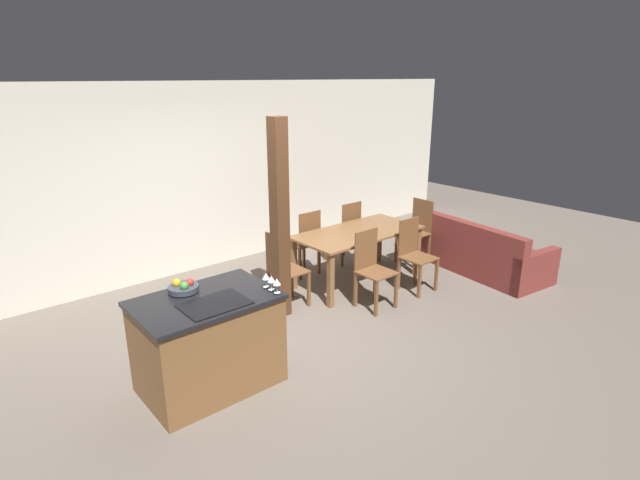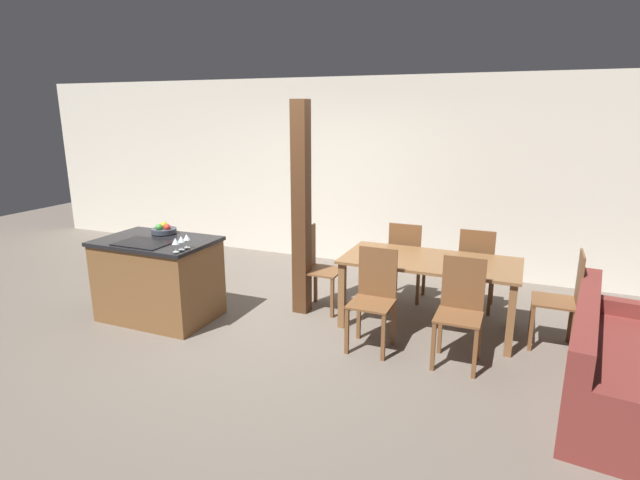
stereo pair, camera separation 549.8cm
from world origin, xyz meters
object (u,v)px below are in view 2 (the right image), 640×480
at_px(dining_table, 430,269).
at_px(dining_chair_foot_end, 563,298).
at_px(dining_chair_near_left, 374,297).
at_px(wine_glass_far, 187,238).
at_px(wine_glass_near, 175,242).
at_px(couch, 623,372).
at_px(dining_chair_head_end, 317,267).
at_px(kitchen_island, 159,279).
at_px(wine_glass_middle, 181,240).
at_px(dining_chair_far_right, 476,268).
at_px(dining_chair_far_left, 406,260).
at_px(dining_chair_near_right, 460,309).
at_px(fruit_bowl, 164,230).
at_px(timber_post, 301,210).

xyz_separation_m(dining_table, dining_chair_foot_end, (1.27, 0.00, -0.13)).
distance_m(dining_table, dining_chair_near_left, 0.79).
relative_size(wine_glass_far, dining_table, 0.08).
height_order(wine_glass_near, couch, wine_glass_near).
xyz_separation_m(wine_glass_far, dining_chair_head_end, (0.97, 1.07, -0.50)).
distance_m(kitchen_island, dining_table, 2.93).
bearing_deg(wine_glass_middle, dining_table, 27.25).
xyz_separation_m(wine_glass_middle, dining_chair_far_right, (2.64, 1.82, -0.50)).
xyz_separation_m(wine_glass_far, dining_table, (2.24, 1.07, -0.36)).
bearing_deg(dining_chair_far_left, dining_chair_near_right, 121.22).
relative_size(wine_glass_far, dining_chair_head_end, 0.14).
bearing_deg(dining_chair_near_left, dining_chair_foot_end, 21.65).
height_order(fruit_bowl, dining_chair_far_right, fruit_bowl).
bearing_deg(fruit_bowl, dining_chair_near_right, -0.11).
relative_size(dining_chair_near_left, dining_chair_near_right, 1.00).
relative_size(wine_glass_near, dining_chair_foot_end, 0.14).
xyz_separation_m(fruit_bowl, dining_chair_near_right, (3.27, -0.01, -0.43)).
bearing_deg(dining_chair_head_end, dining_table, -90.00).
relative_size(dining_table, dining_chair_near_right, 1.85).
relative_size(dining_chair_far_left, dining_chair_head_end, 1.00).
bearing_deg(wine_glass_middle, couch, 4.43).
distance_m(fruit_bowl, dining_chair_near_left, 2.50).
distance_m(dining_chair_far_left, dining_chair_far_right, 0.81).
distance_m(dining_table, dining_chair_foot_end, 1.28).
bearing_deg(wine_glass_near, timber_post, 52.99).
relative_size(couch, timber_post, 0.87).
bearing_deg(wine_glass_middle, dining_chair_near_left, 14.88).
xyz_separation_m(wine_glass_middle, dining_chair_foot_end, (3.51, 1.15, -0.50)).
bearing_deg(couch, timber_post, 83.86).
bearing_deg(wine_glass_far, wine_glass_near, -90.00).
height_order(wine_glass_middle, dining_chair_far_left, wine_glass_middle).
bearing_deg(dining_chair_far_right, wine_glass_middle, 34.53).
xyz_separation_m(dining_table, dining_chair_near_left, (-0.40, -0.66, -0.13)).
xyz_separation_m(dining_table, dining_chair_near_right, (0.40, -0.66, -0.13)).
bearing_deg(kitchen_island, dining_chair_far_right, 26.21).
xyz_separation_m(dining_table, couch, (1.68, -0.85, -0.38)).
distance_m(dining_chair_near_right, dining_chair_far_right, 1.33).
bearing_deg(dining_chair_near_left, timber_post, 152.12).
xyz_separation_m(kitchen_island, timber_post, (1.37, 0.77, 0.73)).
bearing_deg(wine_glass_far, couch, 3.17).
xyz_separation_m(dining_chair_head_end, timber_post, (-0.13, -0.13, 0.67)).
bearing_deg(timber_post, kitchen_island, -150.83).
bearing_deg(dining_chair_near_left, kitchen_island, -174.31).
bearing_deg(dining_table, dining_chair_head_end, 180.00).
bearing_deg(fruit_bowl, wine_glass_middle, -38.19).
bearing_deg(wine_glass_far, dining_chair_far_right, 33.24).
height_order(dining_chair_far_right, timber_post, timber_post).
distance_m(dining_chair_foot_end, couch, 0.97).
height_order(wine_glass_near, dining_chair_near_right, wine_glass_near).
bearing_deg(kitchen_island, dining_chair_head_end, 30.88).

